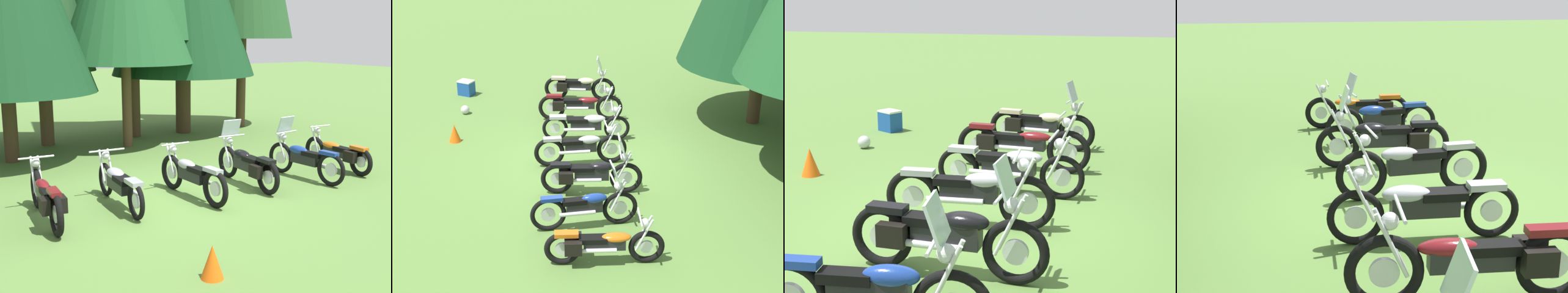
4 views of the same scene
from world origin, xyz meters
The scene contains 11 objects.
ground_plane centered at (0.00, 0.00, 0.00)m, with size 80.00×80.00×0.00m, color #547A38.
motorcycle_0 centered at (-4.48, 0.06, 0.47)m, with size 0.75×2.19×1.38m.
motorcycle_1 centered at (-2.83, -0.03, 0.46)m, with size 0.65×2.41×1.03m.
motorcycle_2 centered at (-1.39, 0.10, 0.46)m, with size 0.73×2.33×0.99m.
motorcycle_3 centered at (0.09, -0.13, 0.46)m, with size 0.67×2.28×1.03m.
motorcycle_4 centered at (1.57, -0.01, 0.48)m, with size 0.68×2.28×1.38m.
motorcycle_5 centered at (3.01, -0.21, 0.48)m, with size 0.68×2.21×1.38m.
motorcycle_6 centered at (4.32, 0.00, 0.42)m, with size 0.66×2.24×0.99m.
picnic_cooler centered at (-5.21, -3.48, 0.24)m, with size 0.54×0.58×0.47m.
traffic_cone centered at (-1.53, -3.41, 0.24)m, with size 0.32×0.32×0.48m, color #EA590F.
dropped_helmet centered at (-3.54, -3.35, 0.13)m, with size 0.26×0.26×0.26m, color silver.
Camera 2 is at (14.25, -0.94, 6.93)m, focal length 58.78 mm.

